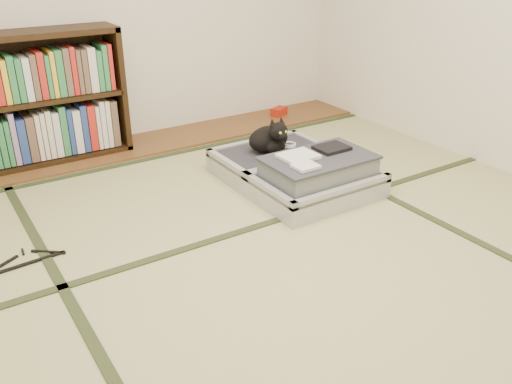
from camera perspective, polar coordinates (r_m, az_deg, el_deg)
floor at (r=2.76m, az=3.10°, el=-7.57°), size 4.50×4.50×0.00m
wood_strip at (r=4.36m, az=-12.44°, el=4.78°), size 4.00×0.50×0.02m
red_item at (r=4.99m, az=2.43°, el=8.48°), size 0.17×0.14×0.07m
tatami_borders at (r=3.11m, az=-2.22°, el=-3.36°), size 4.00×4.50×0.01m
bookcase at (r=4.11m, az=-23.46°, el=8.52°), size 1.41×0.32×0.92m
suitcase at (r=3.55m, az=4.43°, el=2.18°), size 0.76×1.02×0.30m
cat at (r=3.71m, az=1.57°, el=5.63°), size 0.34×0.34×0.27m
cable_coil at (r=3.86m, az=3.50°, el=4.98°), size 0.11×0.11×0.03m
hanger at (r=3.00m, az=-22.95°, el=-6.65°), size 0.38×0.18×0.01m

